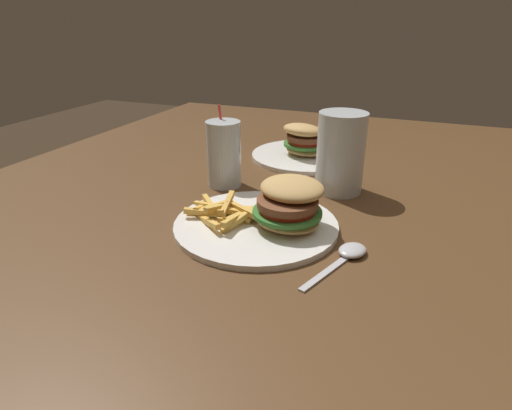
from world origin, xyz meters
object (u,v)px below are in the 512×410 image
meal_plate_far (305,148)px  beer_glass (341,154)px  spoon (349,253)px  meal_plate_near (269,214)px  juice_glass (224,157)px

meal_plate_far → beer_glass: bearing=-56.0°
beer_glass → spoon: bearing=-74.3°
spoon → meal_plate_far: 0.47m
meal_plate_near → meal_plate_far: (-0.05, 0.39, 0.00)m
spoon → meal_plate_near: bearing=94.4°
meal_plate_near → beer_glass: beer_glass is taller
meal_plate_near → meal_plate_far: 0.39m
beer_glass → juice_glass: juice_glass is taller
meal_plate_near → spoon: bearing=-15.7°
meal_plate_near → juice_glass: size_ratio=1.68×
spoon → meal_plate_far: bearing=44.2°
beer_glass → spoon: beer_glass is taller
beer_glass → meal_plate_near: bearing=-108.7°
juice_glass → spoon: juice_glass is taller
beer_glass → spoon: 0.27m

